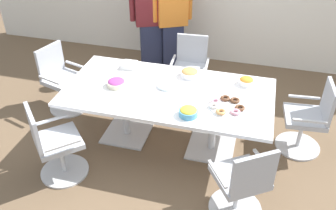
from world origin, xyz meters
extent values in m
cube|color=brown|center=(0.00, 0.00, -0.01)|extent=(10.00, 10.00, 0.01)
cube|color=white|center=(0.00, 0.00, 0.73)|extent=(2.40, 1.20, 0.04)
cube|color=silver|center=(-0.55, 0.00, 0.01)|extent=(0.56, 0.56, 0.02)
cylinder|color=silver|center=(-0.55, 0.00, 0.37)|extent=(0.09, 0.09, 0.69)
cube|color=silver|center=(0.55, 0.00, 0.01)|extent=(0.56, 0.56, 0.02)
cylinder|color=silver|center=(0.55, 0.00, 0.37)|extent=(0.09, 0.09, 0.69)
cylinder|color=silver|center=(1.58, 0.30, 0.01)|extent=(0.58, 0.58, 0.02)
cylinder|color=silver|center=(1.58, 0.30, 0.23)|extent=(0.05, 0.05, 0.41)
cube|color=#ADB2BC|center=(1.58, 0.30, 0.46)|extent=(0.50, 0.50, 0.06)
cube|color=#ADB2BC|center=(1.79, 0.32, 0.70)|extent=(0.08, 0.44, 0.42)
cube|color=silver|center=(1.60, 0.06, 0.58)|extent=(0.37, 0.06, 0.02)
cube|color=silver|center=(1.56, 0.55, 0.58)|extent=(0.37, 0.06, 0.02)
cylinder|color=silver|center=(0.03, 1.05, 0.01)|extent=(0.57, 0.57, 0.02)
cylinder|color=silver|center=(0.03, 1.05, 0.23)|extent=(0.05, 0.05, 0.41)
cube|color=#ADB2BC|center=(0.03, 1.05, 0.46)|extent=(0.49, 0.49, 0.06)
cube|color=#ADB2BC|center=(0.02, 1.26, 0.70)|extent=(0.44, 0.07, 0.42)
cube|color=silver|center=(0.28, 1.06, 0.58)|extent=(0.05, 0.37, 0.02)
cube|color=silver|center=(-0.21, 1.03, 0.58)|extent=(0.05, 0.37, 0.02)
cylinder|color=silver|center=(-1.56, 0.35, 0.01)|extent=(0.67, 0.67, 0.02)
cylinder|color=silver|center=(-1.56, 0.35, 0.23)|extent=(0.05, 0.05, 0.41)
cube|color=#ADB2BC|center=(-1.56, 0.35, 0.46)|extent=(0.57, 0.57, 0.06)
cube|color=#ADB2BC|center=(-1.76, 0.41, 0.70)|extent=(0.16, 0.43, 0.42)
cube|color=silver|center=(-1.49, 0.58, 0.58)|extent=(0.36, 0.13, 0.02)
cube|color=silver|center=(-1.63, 0.11, 0.58)|extent=(0.36, 0.13, 0.02)
cylinder|color=silver|center=(-1.00, -0.84, 0.01)|extent=(0.76, 0.76, 0.02)
cylinder|color=silver|center=(-1.00, -0.84, 0.23)|extent=(0.05, 0.05, 0.41)
cube|color=#ADB2BC|center=(-1.00, -0.84, 0.46)|extent=(0.65, 0.65, 0.06)
cube|color=#ADB2BC|center=(-1.15, -0.98, 0.70)|extent=(0.33, 0.34, 0.42)
cube|color=silver|center=(-1.17, -0.66, 0.58)|extent=(0.29, 0.28, 0.02)
cube|color=silver|center=(-0.83, -1.01, 0.58)|extent=(0.29, 0.28, 0.02)
cylinder|color=silver|center=(0.94, -0.86, 0.01)|extent=(0.75, 0.75, 0.02)
cylinder|color=silver|center=(0.94, -0.86, 0.23)|extent=(0.05, 0.05, 0.41)
cube|color=#ADB2BC|center=(0.94, -0.86, 0.46)|extent=(0.64, 0.64, 0.06)
cube|color=#ADB2BC|center=(1.06, -1.04, 0.70)|extent=(0.38, 0.28, 0.42)
cube|color=silver|center=(0.74, -1.00, 0.58)|extent=(0.23, 0.32, 0.02)
cube|color=silver|center=(1.14, -0.73, 0.58)|extent=(0.23, 0.32, 0.02)
cube|color=#232842|center=(-0.71, 1.61, 0.43)|extent=(0.37, 0.31, 0.86)
cube|color=maroon|center=(-0.71, 1.61, 1.20)|extent=(0.49, 0.38, 0.68)
cylinder|color=maroon|center=(-0.95, 1.50, 1.23)|extent=(0.11, 0.11, 0.61)
cube|color=#232842|center=(-0.38, 1.68, 0.43)|extent=(0.38, 0.32, 0.86)
cube|color=orange|center=(-0.38, 1.68, 1.20)|extent=(0.49, 0.40, 0.68)
cylinder|color=orange|center=(-0.62, 1.55, 1.23)|extent=(0.11, 0.11, 0.61)
cylinder|color=white|center=(0.86, 0.37, 0.78)|extent=(0.18, 0.18, 0.07)
ellipsoid|color=orange|center=(0.86, 0.37, 0.82)|extent=(0.16, 0.16, 0.06)
cylinder|color=#4C9EC6|center=(0.33, -0.41, 0.78)|extent=(0.20, 0.20, 0.07)
ellipsoid|color=yellow|center=(0.33, -0.41, 0.82)|extent=(0.18, 0.18, 0.06)
cylinder|color=white|center=(0.17, 0.39, 0.78)|extent=(0.23, 0.23, 0.07)
ellipsoid|color=tan|center=(0.17, 0.39, 0.82)|extent=(0.20, 0.20, 0.06)
cylinder|color=beige|center=(-0.61, -0.05, 0.78)|extent=(0.22, 0.22, 0.06)
ellipsoid|color=#9E3D8E|center=(-0.61, -0.05, 0.81)|extent=(0.19, 0.19, 0.05)
cylinder|color=white|center=(0.70, -0.16, 0.76)|extent=(0.38, 0.38, 0.01)
torus|color=brown|center=(0.84, -0.17, 0.78)|extent=(0.11, 0.11, 0.03)
torus|color=brown|center=(0.77, -0.04, 0.78)|extent=(0.11, 0.11, 0.03)
torus|color=brown|center=(0.66, -0.03, 0.78)|extent=(0.11, 0.11, 0.03)
torus|color=pink|center=(0.57, -0.12, 0.78)|extent=(0.11, 0.11, 0.03)
torus|color=white|center=(0.56, -0.20, 0.78)|extent=(0.11, 0.11, 0.03)
torus|color=tan|center=(0.65, -0.29, 0.78)|extent=(0.11, 0.11, 0.03)
torus|color=pink|center=(0.80, -0.26, 0.78)|extent=(0.11, 0.11, 0.03)
cylinder|color=white|center=(-0.04, 0.08, 0.75)|extent=(0.22, 0.22, 0.01)
cylinder|color=silver|center=(-0.04, 0.08, 0.76)|extent=(0.22, 0.22, 0.01)
cylinder|color=white|center=(-0.04, 0.08, 0.77)|extent=(0.22, 0.22, 0.01)
cylinder|color=silver|center=(-0.04, 0.08, 0.77)|extent=(0.22, 0.22, 0.01)
cylinder|color=white|center=(-0.04, 0.08, 0.78)|extent=(0.22, 0.22, 0.01)
cube|color=white|center=(-0.62, 0.41, 0.78)|extent=(0.18, 0.18, 0.07)
camera|label=1|loc=(0.92, -3.44, 3.01)|focal=39.09mm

